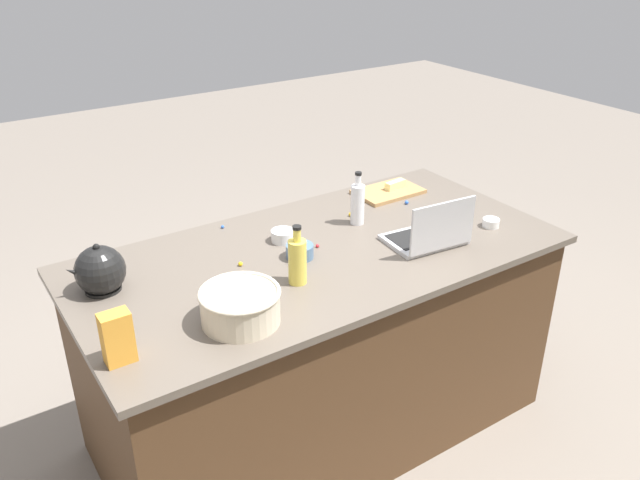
% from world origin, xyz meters
% --- Properties ---
extents(ground_plane, '(12.00, 12.00, 0.00)m').
position_xyz_m(ground_plane, '(0.00, 0.00, 0.00)').
color(ground_plane, slate).
extents(island_counter, '(1.96, 0.97, 0.90)m').
position_xyz_m(island_counter, '(0.00, 0.00, 0.45)').
color(island_counter, '#4C331E').
rests_on(island_counter, ground).
extents(laptop, '(0.33, 0.26, 0.22)m').
position_xyz_m(laptop, '(-0.40, 0.20, 0.95)').
color(laptop, '#B7B7BC').
rests_on(laptop, island_counter).
extents(mixing_bowl_large, '(0.27, 0.27, 0.12)m').
position_xyz_m(mixing_bowl_large, '(0.50, 0.27, 0.96)').
color(mixing_bowl_large, beige).
rests_on(mixing_bowl_large, island_counter).
extents(bottle_oil, '(0.07, 0.07, 0.23)m').
position_xyz_m(bottle_oil, '(0.20, 0.16, 0.99)').
color(bottle_oil, '#DBC64C').
rests_on(bottle_oil, island_counter).
extents(bottle_vinegar, '(0.06, 0.06, 0.24)m').
position_xyz_m(bottle_vinegar, '(-0.28, -0.13, 1.00)').
color(bottle_vinegar, white).
rests_on(bottle_vinegar, island_counter).
extents(kettle, '(0.21, 0.18, 0.20)m').
position_xyz_m(kettle, '(0.82, -0.18, 0.98)').
color(kettle, black).
rests_on(kettle, island_counter).
extents(cutting_board, '(0.32, 0.20, 0.02)m').
position_xyz_m(cutting_board, '(-0.61, -0.32, 0.91)').
color(cutting_board, '#AD7F4C').
rests_on(cutting_board, island_counter).
extents(butter_stick_left, '(0.11, 0.05, 0.04)m').
position_xyz_m(butter_stick_left, '(-0.65, -0.32, 0.94)').
color(butter_stick_left, '#F4E58C').
rests_on(butter_stick_left, cutting_board).
extents(ramekin_small, '(0.11, 0.11, 0.05)m').
position_xyz_m(ramekin_small, '(0.10, 0.00, 0.93)').
color(ramekin_small, slate).
rests_on(ramekin_small, island_counter).
extents(ramekin_medium, '(0.10, 0.10, 0.05)m').
position_xyz_m(ramekin_medium, '(0.08, -0.16, 0.92)').
color(ramekin_medium, white).
rests_on(ramekin_medium, island_counter).
extents(ramekin_wide, '(0.07, 0.07, 0.04)m').
position_xyz_m(ramekin_wide, '(-0.74, 0.22, 0.92)').
color(ramekin_wide, white).
rests_on(ramekin_wide, island_counter).
extents(candy_bag, '(0.09, 0.06, 0.17)m').
position_xyz_m(candy_bag, '(0.90, 0.26, 0.99)').
color(candy_bag, gold).
rests_on(candy_bag, island_counter).
extents(candy_0, '(0.02, 0.02, 0.02)m').
position_xyz_m(candy_0, '(-0.30, -0.20, 0.91)').
color(candy_0, yellow).
rests_on(candy_0, island_counter).
extents(candy_1, '(0.01, 0.01, 0.01)m').
position_xyz_m(candy_1, '(-0.51, 0.07, 0.91)').
color(candy_1, yellow).
rests_on(candy_1, island_counter).
extents(candy_3, '(0.01, 0.01, 0.01)m').
position_xyz_m(candy_3, '(-0.68, 0.08, 0.91)').
color(candy_3, yellow).
rests_on(candy_3, island_counter).
extents(candy_4, '(0.02, 0.02, 0.02)m').
position_xyz_m(candy_4, '(-0.60, -0.17, 0.91)').
color(candy_4, blue).
rests_on(candy_4, island_counter).
extents(candy_5, '(0.02, 0.02, 0.02)m').
position_xyz_m(candy_5, '(0.32, -0.07, 0.91)').
color(candy_5, yellow).
rests_on(candy_5, island_counter).
extents(candy_6, '(0.01, 0.01, 0.01)m').
position_xyz_m(candy_6, '(0.23, -0.41, 0.91)').
color(candy_6, blue).
rests_on(candy_6, island_counter).
extents(candy_7, '(0.01, 0.01, 0.01)m').
position_xyz_m(candy_7, '(-0.01, -0.03, 0.91)').
color(candy_7, red).
rests_on(candy_7, island_counter).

